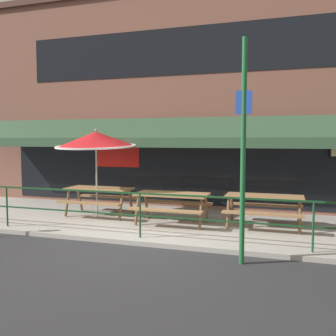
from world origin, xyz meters
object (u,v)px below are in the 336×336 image
object	(u,v)px
street_sign_pole	(243,150)
picnic_table_centre	(172,200)
picnic_table_left	(99,194)
patio_umbrella_left	(96,140)
picnic_table_right	(264,202)

from	to	relation	value
street_sign_pole	picnic_table_centre	bearing A→B (deg)	131.73
picnic_table_left	patio_umbrella_left	size ratio (longest dim) A/B	0.76
patio_umbrella_left	street_sign_pole	bearing A→B (deg)	-30.10
picnic_table_left	street_sign_pole	distance (m)	5.05
street_sign_pole	patio_umbrella_left	bearing A→B (deg)	149.90
street_sign_pole	picnic_table_right	bearing A→B (deg)	84.67
picnic_table_left	street_sign_pole	xyz separation A→B (m)	(4.16, -2.55, 1.31)
picnic_table_left	patio_umbrella_left	xyz separation A→B (m)	(0.00, -0.13, 1.47)
picnic_table_right	patio_umbrella_left	world-z (taller)	patio_umbrella_left
picnic_table_right	patio_umbrella_left	distance (m)	4.63
patio_umbrella_left	picnic_table_centre	bearing A→B (deg)	-5.44
picnic_table_right	patio_umbrella_left	size ratio (longest dim) A/B	0.76
picnic_table_left	picnic_table_centre	size ratio (longest dim) A/B	1.00
patio_umbrella_left	street_sign_pole	xyz separation A→B (m)	(4.16, -2.41, -0.16)
picnic_table_centre	street_sign_pole	world-z (taller)	street_sign_pole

